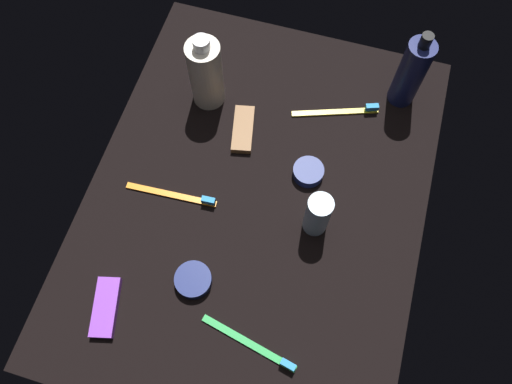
% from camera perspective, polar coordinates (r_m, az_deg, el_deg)
% --- Properties ---
extents(ground_plane, '(0.84, 0.64, 0.01)m').
position_cam_1_polar(ground_plane, '(0.96, 0.00, -0.84)').
color(ground_plane, black).
extents(lotion_bottle, '(0.05, 0.05, 0.19)m').
position_cam_1_polar(lotion_bottle, '(1.04, 17.43, 12.99)').
color(lotion_bottle, '#181E4F').
rests_on(lotion_bottle, ground_plane).
extents(bodywash_bottle, '(0.07, 0.07, 0.18)m').
position_cam_1_polar(bodywash_bottle, '(1.00, -5.80, 13.45)').
color(bodywash_bottle, silver).
rests_on(bodywash_bottle, ground_plane).
extents(deodorant_stick, '(0.05, 0.05, 0.11)m').
position_cam_1_polar(deodorant_stick, '(0.89, 7.10, -2.62)').
color(deodorant_stick, silver).
rests_on(deodorant_stick, ground_plane).
extents(toothbrush_green, '(0.05, 0.18, 0.02)m').
position_cam_1_polar(toothbrush_green, '(0.88, -0.19, -17.32)').
color(toothbrush_green, green).
rests_on(toothbrush_green, ground_plane).
extents(toothbrush_yellow, '(0.07, 0.17, 0.02)m').
position_cam_1_polar(toothbrush_yellow, '(1.05, 9.71, 9.19)').
color(toothbrush_yellow, yellow).
rests_on(toothbrush_yellow, ground_plane).
extents(toothbrush_orange, '(0.02, 0.18, 0.02)m').
position_cam_1_polar(toothbrush_orange, '(0.96, -9.12, -0.37)').
color(toothbrush_orange, orange).
rests_on(toothbrush_orange, ground_plane).
extents(snack_bar_brown, '(0.11, 0.06, 0.01)m').
position_cam_1_polar(snack_bar_brown, '(1.01, -1.50, 7.22)').
color(snack_bar_brown, brown).
rests_on(snack_bar_brown, ground_plane).
extents(snack_bar_purple, '(0.11, 0.06, 0.01)m').
position_cam_1_polar(snack_bar_purple, '(0.93, -16.93, -12.59)').
color(snack_bar_purple, purple).
rests_on(snack_bar_purple, ground_plane).
extents(cream_tin_left, '(0.06, 0.06, 0.02)m').
position_cam_1_polar(cream_tin_left, '(0.97, 6.03, 2.32)').
color(cream_tin_left, navy).
rests_on(cream_tin_left, ground_plane).
extents(cream_tin_right, '(0.07, 0.07, 0.02)m').
position_cam_1_polar(cream_tin_right, '(0.90, -7.23, -10.01)').
color(cream_tin_right, navy).
rests_on(cream_tin_right, ground_plane).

